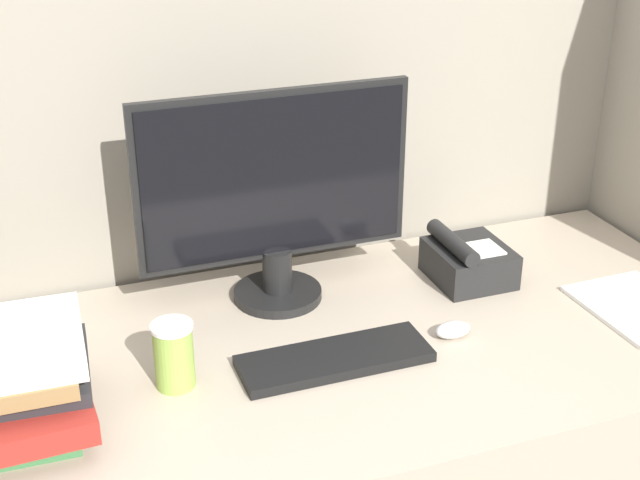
% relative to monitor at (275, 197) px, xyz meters
% --- Properties ---
extents(cubicle_panel_rear, '(2.08, 0.04, 1.72)m').
position_rel_monitor_xyz_m(cubicle_panel_rear, '(0.06, 0.21, -0.13)').
color(cubicle_panel_rear, gray).
rests_on(cubicle_panel_rear, ground_plane).
extents(monitor, '(0.57, 0.19, 0.45)m').
position_rel_monitor_xyz_m(monitor, '(0.00, 0.00, 0.00)').
color(monitor, black).
rests_on(monitor, desk).
extents(keyboard, '(0.36, 0.12, 0.02)m').
position_rel_monitor_xyz_m(keyboard, '(0.02, -0.28, -0.22)').
color(keyboard, black).
rests_on(keyboard, desk).
extents(mouse, '(0.07, 0.04, 0.03)m').
position_rel_monitor_xyz_m(mouse, '(0.28, -0.27, -0.21)').
color(mouse, silver).
rests_on(mouse, desk).
extents(coffee_cup, '(0.08, 0.08, 0.13)m').
position_rel_monitor_xyz_m(coffee_cup, '(-0.27, -0.25, -0.17)').
color(coffee_cup, '#8CB247').
rests_on(coffee_cup, desk).
extents(book_stack, '(0.25, 0.30, 0.18)m').
position_rel_monitor_xyz_m(book_stack, '(-0.54, -0.27, -0.14)').
color(book_stack, '#38723F').
rests_on(book_stack, desk).
extents(desk_telephone, '(0.16, 0.18, 0.11)m').
position_rel_monitor_xyz_m(desk_telephone, '(0.42, -0.07, -0.19)').
color(desk_telephone, black).
rests_on(desk_telephone, desk).
extents(paper_pile, '(0.21, 0.26, 0.01)m').
position_rel_monitor_xyz_m(paper_pile, '(0.69, -0.31, -0.23)').
color(paper_pile, white).
rests_on(paper_pile, desk).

